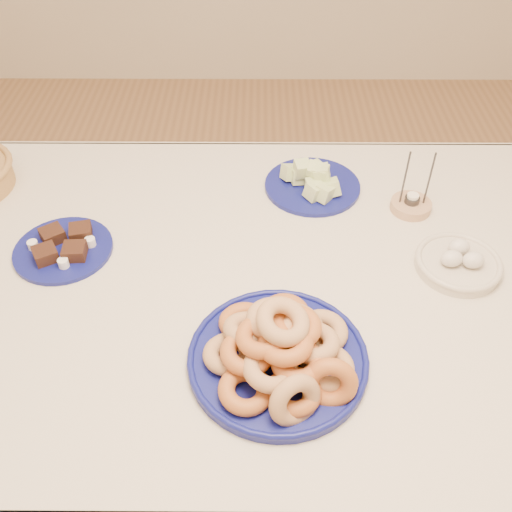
% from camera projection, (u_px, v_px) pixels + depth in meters
% --- Properties ---
extents(ground, '(5.00, 5.00, 0.00)m').
position_uv_depth(ground, '(256.00, 438.00, 1.83)').
color(ground, '#976C47').
rests_on(ground, ground).
extents(dining_table, '(1.71, 1.11, 0.75)m').
position_uv_depth(dining_table, '(256.00, 303.00, 1.38)').
color(dining_table, brown).
rests_on(dining_table, ground).
extents(donut_platter, '(0.46, 0.46, 0.16)m').
position_uv_depth(donut_platter, '(280.00, 351.00, 1.09)').
color(donut_platter, navy).
rests_on(donut_platter, dining_table).
extents(melon_plate, '(0.34, 0.34, 0.09)m').
position_uv_depth(melon_plate, '(313.00, 183.00, 1.53)').
color(melon_plate, navy).
rests_on(melon_plate, dining_table).
extents(brownie_plate, '(0.29, 0.29, 0.04)m').
position_uv_depth(brownie_plate, '(63.00, 247.00, 1.36)').
color(brownie_plate, navy).
rests_on(brownie_plate, dining_table).
extents(candle_holder, '(0.11, 0.11, 0.17)m').
position_uv_depth(candle_holder, '(411.00, 204.00, 1.47)').
color(candle_holder, tan).
rests_on(candle_holder, dining_table).
extents(egg_bowl, '(0.22, 0.22, 0.06)m').
position_uv_depth(egg_bowl, '(458.00, 262.00, 1.31)').
color(egg_bowl, beige).
rests_on(egg_bowl, dining_table).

